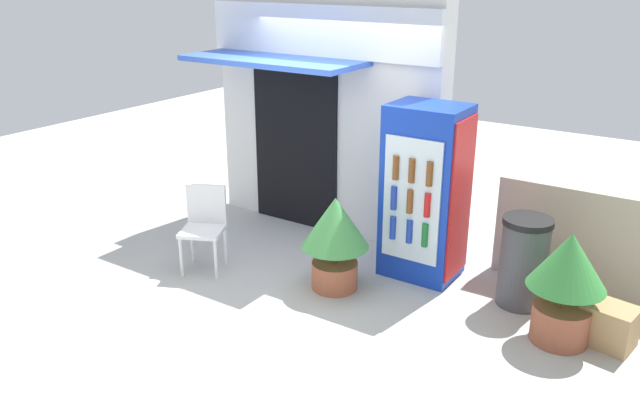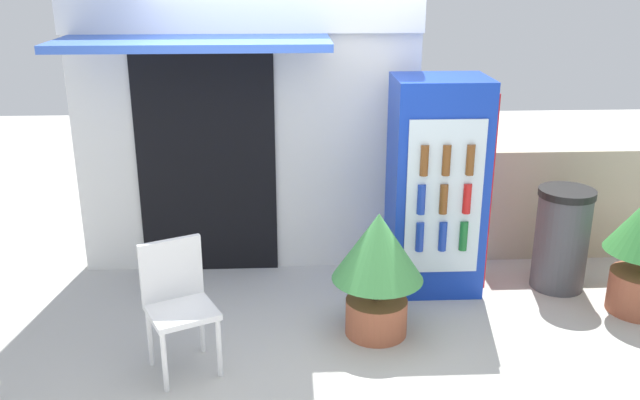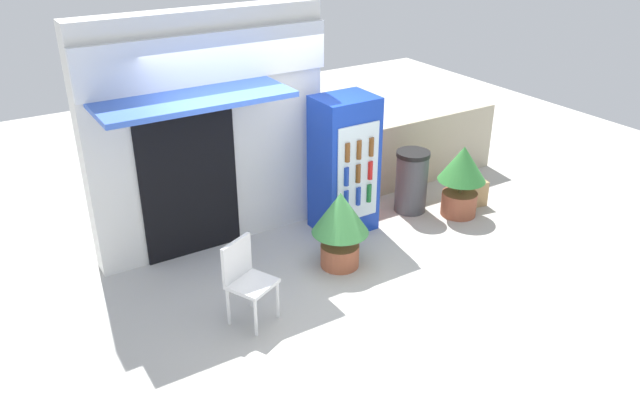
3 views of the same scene
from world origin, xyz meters
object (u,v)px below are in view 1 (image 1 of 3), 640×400
at_px(drink_cooler, 425,193).
at_px(plastic_chair, 204,222).
at_px(potted_plant_near_shop, 335,233).
at_px(cardboard_box, 608,325).
at_px(potted_plant_curbside, 567,278).
at_px(trash_bin, 523,262).

xyz_separation_m(drink_cooler, plastic_chair, (-1.98, -1.14, -0.38)).
relative_size(drink_cooler, potted_plant_near_shop, 1.87).
bearing_deg(cardboard_box, potted_plant_curbside, -154.68).
height_order(potted_plant_near_shop, potted_plant_curbside, potted_plant_curbside).
height_order(potted_plant_curbside, trash_bin, potted_plant_curbside).
xyz_separation_m(plastic_chair, potted_plant_near_shop, (1.40, 0.36, 0.07)).
height_order(potted_plant_curbside, cardboard_box, potted_plant_curbside).
bearing_deg(drink_cooler, trash_bin, -4.11).
xyz_separation_m(potted_plant_curbside, trash_bin, (-0.49, 0.46, -0.16)).
xyz_separation_m(potted_plant_near_shop, trash_bin, (1.65, 0.70, -0.15)).
relative_size(plastic_chair, trash_bin, 1.02).
xyz_separation_m(potted_plant_curbside, cardboard_box, (0.36, 0.17, -0.42)).
bearing_deg(potted_plant_curbside, plastic_chair, -170.31).
relative_size(trash_bin, cardboard_box, 2.08).
bearing_deg(potted_plant_near_shop, plastic_chair, -165.50).
relative_size(potted_plant_near_shop, trash_bin, 1.09).
height_order(trash_bin, cardboard_box, trash_bin).
bearing_deg(potted_plant_near_shop, trash_bin, 23.04).
xyz_separation_m(plastic_chair, potted_plant_curbside, (3.54, 0.60, 0.08)).
bearing_deg(trash_bin, cardboard_box, -19.10).
xyz_separation_m(plastic_chair, cardboard_box, (3.89, 0.77, -0.34)).
bearing_deg(plastic_chair, trash_bin, 19.23).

